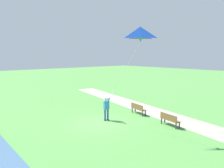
# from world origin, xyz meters

# --- Properties ---
(ground_plane) EXTENTS (120.00, 120.00, 0.00)m
(ground_plane) POSITION_xyz_m (0.00, 0.00, 0.00)
(ground_plane) COLOR #569947
(walkway_path) EXTENTS (7.64, 31.96, 0.02)m
(walkway_path) POSITION_xyz_m (-5.22, 2.00, 0.01)
(walkway_path) COLOR #ADA393
(walkway_path) RESTS_ON ground
(person_kite_flyer) EXTENTS (0.52, 0.62, 1.83)m
(person_kite_flyer) POSITION_xyz_m (-0.75, -0.14, 1.05)
(person_kite_flyer) COLOR #232328
(person_kite_flyer) RESTS_ON ground
(flying_kite) EXTENTS (1.23, 3.91, 4.73)m
(flying_kite) POSITION_xyz_m (-0.20, 3.55, 6.03)
(flying_kite) COLOR blue
(park_bench_near_walkway) EXTENTS (0.68, 1.55, 0.88)m
(park_bench_near_walkway) POSITION_xyz_m (-3.82, 0.25, 0.51)
(park_bench_near_walkway) COLOR brown
(park_bench_near_walkway) RESTS_ON ground
(park_bench_far_walkway) EXTENTS (0.68, 1.55, 0.88)m
(park_bench_far_walkway) POSITION_xyz_m (-3.24, 3.70, 0.51)
(park_bench_far_walkway) COLOR brown
(park_bench_far_walkway) RESTS_ON ground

